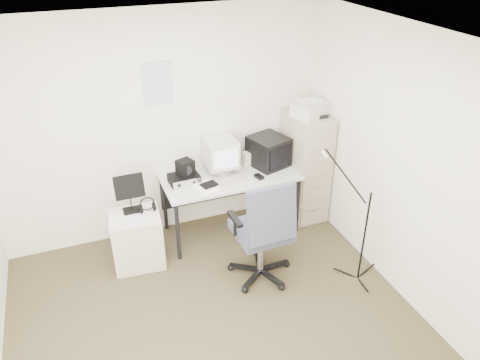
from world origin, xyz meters
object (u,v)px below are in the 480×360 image
object	(u,v)px
desk	(231,203)
side_cart	(137,239)
filing_cabinet	(305,166)
office_chair	(261,229)

from	to	relation	value
desk	side_cart	distance (m)	1.14
side_cart	filing_cabinet	bearing A→B (deg)	12.15
filing_cabinet	side_cart	world-z (taller)	filing_cabinet
desk	side_cart	xyz separation A→B (m)	(-1.12, -0.22, -0.06)
desk	office_chair	distance (m)	0.88
filing_cabinet	office_chair	world-z (taller)	filing_cabinet
side_cart	office_chair	bearing A→B (deg)	-24.31
filing_cabinet	side_cart	size ratio (longest dim) A/B	2.10
filing_cabinet	desk	xyz separation A→B (m)	(-0.95, -0.03, -0.29)
filing_cabinet	side_cart	bearing A→B (deg)	-173.08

